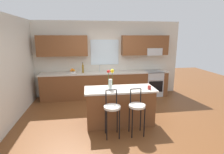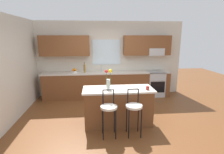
{
  "view_description": "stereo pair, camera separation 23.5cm",
  "coord_description": "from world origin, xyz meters",
  "px_view_note": "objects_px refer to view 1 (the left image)",
  "views": [
    {
      "loc": [
        -0.65,
        -4.43,
        2.16
      ],
      "look_at": [
        0.06,
        0.55,
        1.0
      ],
      "focal_mm": 28.22,
      "sensor_mm": 36.0,
      "label": 1
    },
    {
      "loc": [
        -0.42,
        -4.46,
        2.16
      ],
      "look_at": [
        0.06,
        0.55,
        1.0
      ],
      "focal_mm": 28.22,
      "sensor_mm": 36.0,
      "label": 2
    }
  ],
  "objects_px": {
    "fruit_bowl_oranges": "(72,71)",
    "oven_range": "(153,83)",
    "mug_ceramic": "(149,87)",
    "bottle_olive_oil": "(83,69)",
    "kitchen_island": "(120,106)",
    "bar_stool_middle": "(137,108)",
    "bar_stool_near": "(112,109)",
    "flower_vase": "(110,80)"
  },
  "relations": [
    {
      "from": "oven_range",
      "to": "mug_ceramic",
      "type": "bearing_deg",
      "value": -113.56
    },
    {
      "from": "mug_ceramic",
      "to": "fruit_bowl_oranges",
      "type": "bearing_deg",
      "value": 131.31
    },
    {
      "from": "kitchen_island",
      "to": "bar_stool_near",
      "type": "relative_size",
      "value": 1.65
    },
    {
      "from": "mug_ceramic",
      "to": "bottle_olive_oil",
      "type": "distance_m",
      "value": 2.76
    },
    {
      "from": "bar_stool_middle",
      "to": "fruit_bowl_oranges",
      "type": "height_order",
      "value": "fruit_bowl_oranges"
    },
    {
      "from": "oven_range",
      "to": "bottle_olive_oil",
      "type": "xyz_separation_m",
      "value": [
        -2.57,
        0.02,
        0.61
      ]
    },
    {
      "from": "flower_vase",
      "to": "mug_ceramic",
      "type": "relative_size",
      "value": 5.56
    },
    {
      "from": "bar_stool_near",
      "to": "bottle_olive_oil",
      "type": "bearing_deg",
      "value": 103.83
    },
    {
      "from": "kitchen_island",
      "to": "bar_stool_middle",
      "type": "height_order",
      "value": "bar_stool_middle"
    },
    {
      "from": "mug_ceramic",
      "to": "kitchen_island",
      "type": "bearing_deg",
      "value": 166.38
    },
    {
      "from": "flower_vase",
      "to": "bar_stool_near",
      "type": "bearing_deg",
      "value": -93.53
    },
    {
      "from": "bar_stool_middle",
      "to": "fruit_bowl_oranges",
      "type": "bearing_deg",
      "value": 120.6
    },
    {
      "from": "oven_range",
      "to": "flower_vase",
      "type": "height_order",
      "value": "flower_vase"
    },
    {
      "from": "bar_stool_near",
      "to": "bottle_olive_oil",
      "type": "height_order",
      "value": "bottle_olive_oil"
    },
    {
      "from": "oven_range",
      "to": "flower_vase",
      "type": "xyz_separation_m",
      "value": [
        -1.9,
        -2.12,
        0.7
      ]
    },
    {
      "from": "oven_range",
      "to": "bar_stool_middle",
      "type": "relative_size",
      "value": 0.88
    },
    {
      "from": "kitchen_island",
      "to": "fruit_bowl_oranges",
      "type": "bearing_deg",
      "value": 121.78
    },
    {
      "from": "bar_stool_near",
      "to": "flower_vase",
      "type": "relative_size",
      "value": 2.08
    },
    {
      "from": "oven_range",
      "to": "kitchen_island",
      "type": "distance_m",
      "value": 2.63
    },
    {
      "from": "kitchen_island",
      "to": "fruit_bowl_oranges",
      "type": "height_order",
      "value": "fruit_bowl_oranges"
    },
    {
      "from": "flower_vase",
      "to": "oven_range",
      "type": "bearing_deg",
      "value": 48.27
    },
    {
      "from": "oven_range",
      "to": "fruit_bowl_oranges",
      "type": "height_order",
      "value": "fruit_bowl_oranges"
    },
    {
      "from": "oven_range",
      "to": "mug_ceramic",
      "type": "xyz_separation_m",
      "value": [
        -0.97,
        -2.21,
        0.51
      ]
    },
    {
      "from": "mug_ceramic",
      "to": "bottle_olive_oil",
      "type": "height_order",
      "value": "bottle_olive_oil"
    },
    {
      "from": "kitchen_island",
      "to": "bar_stool_near",
      "type": "bearing_deg",
      "value": -115.97
    },
    {
      "from": "bar_stool_middle",
      "to": "bottle_olive_oil",
      "type": "xyz_separation_m",
      "value": [
        -1.2,
        2.64,
        0.43
      ]
    },
    {
      "from": "bar_stool_middle",
      "to": "mug_ceramic",
      "type": "bearing_deg",
      "value": 44.25
    },
    {
      "from": "oven_range",
      "to": "kitchen_island",
      "type": "relative_size",
      "value": 0.54
    },
    {
      "from": "kitchen_island",
      "to": "bar_stool_middle",
      "type": "distance_m",
      "value": 0.65
    },
    {
      "from": "bar_stool_middle",
      "to": "fruit_bowl_oranges",
      "type": "relative_size",
      "value": 4.34
    },
    {
      "from": "kitchen_island",
      "to": "bar_stool_near",
      "type": "height_order",
      "value": "bar_stool_near"
    },
    {
      "from": "fruit_bowl_oranges",
      "to": "oven_range",
      "type": "bearing_deg",
      "value": -0.56
    },
    {
      "from": "bar_stool_near",
      "to": "fruit_bowl_oranges",
      "type": "xyz_separation_m",
      "value": [
        -1.01,
        2.64,
        0.34
      ]
    },
    {
      "from": "kitchen_island",
      "to": "fruit_bowl_oranges",
      "type": "xyz_separation_m",
      "value": [
        -1.29,
        2.08,
        0.51
      ]
    },
    {
      "from": "mug_ceramic",
      "to": "fruit_bowl_oranges",
      "type": "relative_size",
      "value": 0.37
    },
    {
      "from": "flower_vase",
      "to": "bar_stool_middle",
      "type": "bearing_deg",
      "value": -43.23
    },
    {
      "from": "kitchen_island",
      "to": "bottle_olive_oil",
      "type": "xyz_separation_m",
      "value": [
        -0.92,
        2.07,
        0.6
      ]
    },
    {
      "from": "kitchen_island",
      "to": "bar_stool_middle",
      "type": "relative_size",
      "value": 1.65
    },
    {
      "from": "bar_stool_middle",
      "to": "bar_stool_near",
      "type": "bearing_deg",
      "value": 180.0
    },
    {
      "from": "oven_range",
      "to": "bottle_olive_oil",
      "type": "bearing_deg",
      "value": 179.45
    },
    {
      "from": "bar_stool_near",
      "to": "bottle_olive_oil",
      "type": "relative_size",
      "value": 2.89
    },
    {
      "from": "kitchen_island",
      "to": "mug_ceramic",
      "type": "relative_size",
      "value": 19.1
    }
  ]
}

